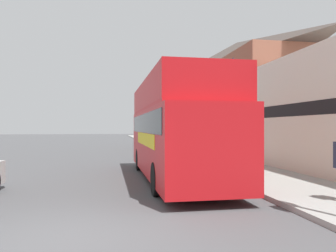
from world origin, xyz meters
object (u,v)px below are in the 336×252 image
object	(u,v)px
tour_bus	(175,135)
parked_car_ahead_of_bus	(163,150)
lamp_post_second	(189,102)
lamp_post_nearest	(233,94)

from	to	relation	value
tour_bus	parked_car_ahead_of_bus	xyz separation A→B (m)	(0.68, 6.94, -1.06)
tour_bus	lamp_post_second	bearing A→B (deg)	71.95
tour_bus	lamp_post_nearest	size ratio (longest dim) A/B	2.09
lamp_post_nearest	lamp_post_second	xyz separation A→B (m)	(0.11, 7.63, 0.25)
tour_bus	parked_car_ahead_of_bus	distance (m)	7.05
lamp_post_second	tour_bus	bearing A→B (deg)	-108.19
tour_bus	lamp_post_nearest	xyz separation A→B (m)	(2.29, -0.34, 1.63)
lamp_post_nearest	parked_car_ahead_of_bus	bearing A→B (deg)	102.44
lamp_post_second	parked_car_ahead_of_bus	bearing A→B (deg)	-168.54
tour_bus	parked_car_ahead_of_bus	bearing A→B (deg)	84.53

